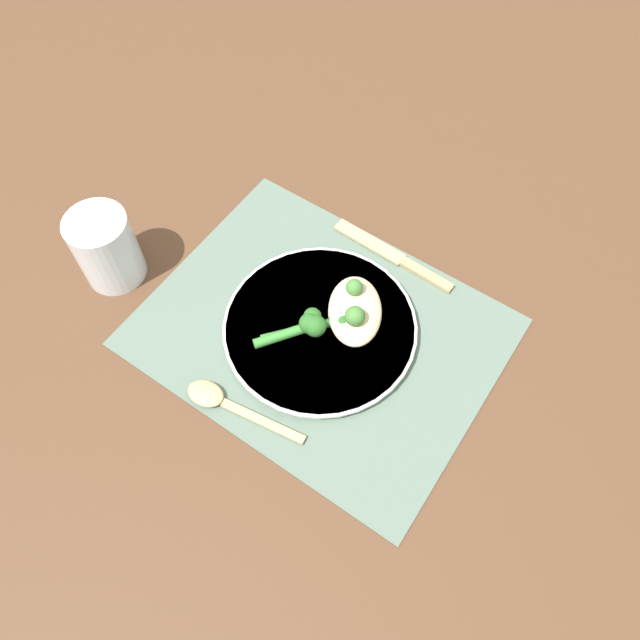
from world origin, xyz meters
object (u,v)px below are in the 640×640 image
chicken_fillet (355,311)px  spoon (218,399)px  plate (320,328)px  broccoli_stalk_left (328,325)px  broccoli_stalk_front (308,326)px  knife (395,256)px  water_glass (106,248)px

chicken_fillet → spoon: chicken_fillet is taller
plate → broccoli_stalk_left: (0.01, 0.00, 0.02)m
broccoli_stalk_front → knife: 0.18m
broccoli_stalk_left → water_glass: size_ratio=0.87×
chicken_fillet → spoon: bearing=-111.9°
chicken_fillet → broccoli_stalk_left: (-0.02, -0.04, -0.00)m
chicken_fillet → broccoli_stalk_front: size_ratio=1.42×
plate → water_glass: water_glass is taller
broccoli_stalk_left → spoon: (-0.06, -0.16, -0.02)m
spoon → broccoli_stalk_front: bearing=-24.1°
broccoli_stalk_left → knife: 0.16m
knife → water_glass: size_ratio=1.78×
plate → chicken_fillet: 0.05m
spoon → plate: bearing=-25.7°
spoon → broccoli_stalk_left: bearing=-29.0°
plate → chicken_fillet: size_ratio=2.00×
chicken_fillet → broccoli_stalk_left: size_ratio=1.34×
chicken_fillet → broccoli_stalk_front: broccoli_stalk_front is taller
broccoli_stalk_front → knife: broccoli_stalk_front is taller
plate → knife: plate is taller
broccoli_stalk_left → chicken_fillet: bearing=102.5°
chicken_fillet → knife: bearing=94.7°
plate → water_glass: size_ratio=2.35×
chicken_fillet → plate: bearing=-127.9°
knife → spoon: 0.32m
broccoli_stalk_front → water_glass: 0.29m
broccoli_stalk_front → spoon: (-0.04, -0.14, -0.02)m
knife → water_glass: bearing=129.9°
broccoli_stalk_left → knife: bearing=127.0°
water_glass → chicken_fillet: bearing=20.2°
knife → spoon: size_ratio=1.19×
chicken_fillet → water_glass: (-0.32, -0.12, 0.02)m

